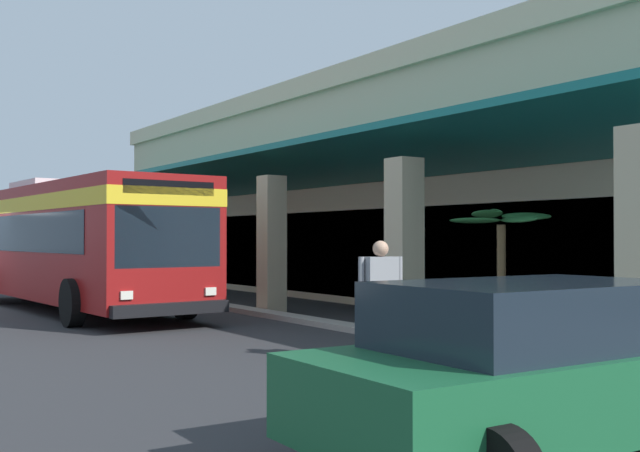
# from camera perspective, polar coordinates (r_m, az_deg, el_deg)

# --- Properties ---
(ground) EXTENTS (120.00, 120.00, 0.00)m
(ground) POSITION_cam_1_polar(r_m,az_deg,el_deg) (24.79, -5.61, -5.12)
(ground) COLOR #2D2D30
(curb_strip) EXTENTS (36.55, 0.50, 0.12)m
(curb_strip) POSITION_cam_1_polar(r_m,az_deg,el_deg) (21.01, -8.46, -5.72)
(curb_strip) COLOR #9E998E
(curb_strip) RESTS_ON ground
(plaza_building) EXTENTS (30.76, 15.75, 6.71)m
(plaza_building) POSITION_cam_1_polar(r_m,az_deg,el_deg) (26.53, 10.74, 2.43)
(plaza_building) COLOR #C6B793
(plaza_building) RESTS_ON ground
(transit_bus) EXTENTS (11.33, 3.21, 3.34)m
(transit_bus) POSITION_cam_1_polar(r_m,az_deg,el_deg) (20.46, -17.82, -0.79)
(transit_bus) COLOR maroon
(transit_bus) RESTS_ON ground
(parked_sedan_green) EXTENTS (2.50, 4.44, 1.47)m
(parked_sedan_green) POSITION_cam_1_polar(r_m,az_deg,el_deg) (6.78, 16.30, -10.03)
(parked_sedan_green) COLOR #195933
(parked_sedan_green) RESTS_ON ground
(pedestrian) EXTENTS (0.33, 0.70, 1.79)m
(pedestrian) POSITION_cam_1_polar(r_m,az_deg,el_deg) (11.51, 4.53, -4.93)
(pedestrian) COLOR #38383D
(pedestrian) RESTS_ON ground
(potted_palm) EXTENTS (1.77, 1.71, 2.40)m
(potted_palm) POSITION_cam_1_polar(r_m,az_deg,el_deg) (14.40, 13.32, -5.73)
(potted_palm) COLOR gray
(potted_palm) RESTS_ON ground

